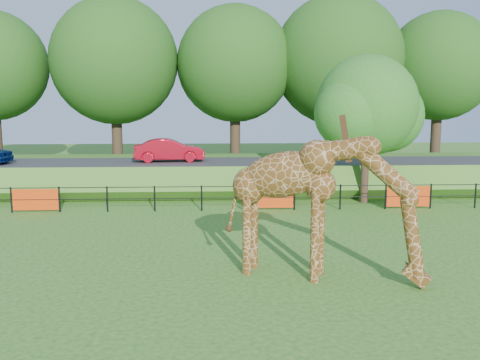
{
  "coord_description": "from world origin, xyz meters",
  "views": [
    {
      "loc": [
        0.53,
        -14.55,
        4.66
      ],
      "look_at": [
        1.42,
        3.45,
        2.0
      ],
      "focal_mm": 40.0,
      "sensor_mm": 36.0,
      "label": 1
    }
  ],
  "objects_px": {
    "giraffe": "(324,208)",
    "visitor": "(291,189)",
    "car_red": "(169,150)",
    "tree_east": "(369,110)"
  },
  "relations": [
    {
      "from": "giraffe",
      "to": "visitor",
      "type": "distance_m",
      "value": 10.37
    },
    {
      "from": "car_red",
      "to": "tree_east",
      "type": "distance_m",
      "value": 10.84
    },
    {
      "from": "giraffe",
      "to": "car_red",
      "type": "height_order",
      "value": "giraffe"
    },
    {
      "from": "car_red",
      "to": "visitor",
      "type": "bearing_deg",
      "value": -136.91
    },
    {
      "from": "car_red",
      "to": "visitor",
      "type": "relative_size",
      "value": 2.74
    },
    {
      "from": "giraffe",
      "to": "visitor",
      "type": "bearing_deg",
      "value": 108.4
    },
    {
      "from": "giraffe",
      "to": "visitor",
      "type": "height_order",
      "value": "giraffe"
    },
    {
      "from": "tree_east",
      "to": "car_red",
      "type": "bearing_deg",
      "value": 153.26
    },
    {
      "from": "giraffe",
      "to": "visitor",
      "type": "xyz_separation_m",
      "value": [
        0.62,
        10.28,
        -1.23
      ]
    },
    {
      "from": "giraffe",
      "to": "tree_east",
      "type": "relative_size",
      "value": 0.79
    }
  ]
}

